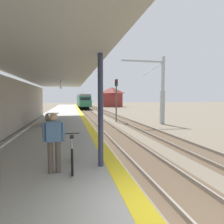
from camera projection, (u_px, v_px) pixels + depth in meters
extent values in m
cube|color=#999993|center=(61.00, 124.00, 18.62)|extent=(5.00, 80.00, 0.90)
cube|color=yellow|center=(84.00, 118.00, 19.06)|extent=(0.50, 80.00, 0.01)
cube|color=#4C4C4C|center=(12.00, 140.00, 11.37)|extent=(0.50, 24.00, 0.90)
cube|color=#9E9384|center=(10.00, 106.00, 11.21)|extent=(0.40, 24.00, 3.20)
cube|color=#B2B2AD|center=(52.00, 75.00, 11.58)|extent=(4.40, 24.00, 0.16)
cylinder|color=#2D334C|center=(101.00, 126.00, 5.73)|extent=(0.16, 0.16, 4.27)
cube|color=white|center=(61.00, 86.00, 13.65)|extent=(0.08, 1.40, 0.36)
cylinder|color=#333333|center=(61.00, 81.00, 13.63)|extent=(0.03, 0.03, 0.27)
cube|color=#4C3D2D|center=(99.00, 122.00, 23.48)|extent=(2.34, 120.00, 0.01)
cube|color=slate|center=(94.00, 121.00, 23.32)|extent=(0.08, 120.00, 0.15)
cube|color=slate|center=(105.00, 121.00, 23.62)|extent=(0.08, 120.00, 0.15)
cube|color=#4C3D2D|center=(126.00, 121.00, 24.20)|extent=(2.34, 120.00, 0.01)
cube|color=slate|center=(120.00, 121.00, 24.04)|extent=(0.08, 120.00, 0.15)
cube|color=slate|center=(131.00, 120.00, 24.34)|extent=(0.08, 120.00, 0.15)
cube|color=#286647|center=(83.00, 101.00, 54.30)|extent=(2.90, 18.00, 2.70)
cube|color=slate|center=(83.00, 95.00, 54.18)|extent=(2.67, 18.00, 0.44)
cube|color=black|center=(85.00, 100.00, 45.48)|extent=(2.32, 0.06, 1.21)
cube|color=#286647|center=(86.00, 104.00, 44.79)|extent=(2.78, 1.60, 1.49)
cube|color=black|center=(88.00, 99.00, 54.58)|extent=(0.04, 15.84, 0.86)
cylinder|color=#333333|center=(82.00, 93.00, 57.64)|extent=(0.06, 0.06, 0.90)
cube|color=black|center=(85.00, 108.00, 48.73)|extent=(2.17, 2.20, 0.72)
cube|color=black|center=(82.00, 106.00, 60.13)|extent=(2.17, 2.20, 0.72)
cylinder|color=brown|center=(50.00, 157.00, 5.25)|extent=(0.15, 0.15, 0.88)
cylinder|color=brown|center=(58.00, 157.00, 5.29)|extent=(0.15, 0.15, 0.88)
cube|color=#4C7099|center=(54.00, 131.00, 5.21)|extent=(0.38, 0.22, 0.56)
cylinder|color=#4C7099|center=(44.00, 133.00, 5.16)|extent=(0.09, 0.09, 0.50)
cylinder|color=#4C7099|center=(63.00, 132.00, 5.27)|extent=(0.09, 0.09, 0.50)
sphere|color=tan|center=(53.00, 117.00, 5.18)|extent=(0.22, 0.22, 0.22)
cylinder|color=beige|center=(53.00, 113.00, 5.18)|extent=(0.30, 0.30, 0.02)
torus|color=black|center=(72.00, 151.00, 6.15)|extent=(0.06, 0.72, 0.72)
torus|color=black|center=(72.00, 162.00, 5.08)|extent=(0.06, 0.72, 0.72)
cylinder|color=#B7B7B7|center=(72.00, 146.00, 5.59)|extent=(0.04, 0.95, 0.04)
cylinder|color=#B7B7B7|center=(72.00, 154.00, 5.51)|extent=(0.04, 0.79, 0.51)
cylinder|color=#B7B7B7|center=(72.00, 145.00, 5.22)|extent=(0.04, 0.04, 0.45)
cube|color=black|center=(72.00, 137.00, 5.20)|extent=(0.10, 0.24, 0.06)
cylinder|color=#262626|center=(72.00, 133.00, 6.01)|extent=(0.48, 0.03, 0.03)
cylinder|color=#4C4C4C|center=(116.00, 104.00, 23.20)|extent=(0.16, 0.16, 4.40)
cube|color=black|center=(116.00, 83.00, 23.01)|extent=(0.32, 0.24, 0.80)
sphere|color=red|center=(117.00, 81.00, 22.86)|extent=(0.16, 0.16, 0.16)
sphere|color=green|center=(117.00, 84.00, 22.89)|extent=(0.16, 0.16, 0.16)
cube|color=#9EA3A8|center=(162.00, 107.00, 21.39)|extent=(0.40, 0.40, 3.75)
cube|color=#9EA3A8|center=(163.00, 74.00, 21.10)|extent=(0.28, 0.28, 3.75)
cube|color=#9EA3A8|center=(143.00, 61.00, 20.50)|extent=(4.80, 0.16, 0.16)
cylinder|color=#9EA3A8|center=(153.00, 69.00, 20.81)|extent=(2.47, 0.07, 1.60)
cube|color=brown|center=(50.00, 119.00, 14.45)|extent=(0.44, 1.60, 0.06)
cube|color=brown|center=(47.00, 116.00, 14.39)|extent=(0.06, 1.60, 0.40)
cube|color=#333333|center=(49.00, 123.00, 13.88)|extent=(0.36, 0.08, 0.44)
cube|color=#333333|center=(51.00, 121.00, 15.05)|extent=(0.36, 0.08, 0.44)
cube|color=maroon|center=(112.00, 100.00, 62.44)|extent=(6.00, 4.80, 4.40)
pyramid|color=maroon|center=(112.00, 90.00, 62.20)|extent=(6.60, 5.28, 2.00)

